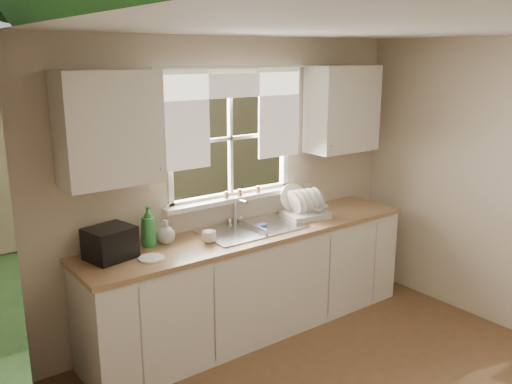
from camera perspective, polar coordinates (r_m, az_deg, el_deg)
room_walls at (r=3.31m, az=18.18°, el=-6.10°), size 3.62×4.02×2.50m
ceiling at (r=3.16m, az=19.02°, el=16.27°), size 3.60×4.00×0.02m
window at (r=4.68m, az=-2.58°, el=3.65°), size 1.38×0.16×1.06m
curtains at (r=4.58m, az=-2.27°, el=9.07°), size 1.50×0.03×0.81m
base_cabinets at (r=4.75m, az=-0.22°, el=-9.51°), size 3.00×0.62×0.87m
countertop at (r=4.58m, az=-0.23°, el=-4.29°), size 3.04×0.65×0.04m
upper_cabinet_left at (r=3.94m, az=-15.20°, el=6.50°), size 0.70×0.33×0.80m
upper_cabinet_right at (r=5.23m, az=9.08°, el=8.64°), size 0.70×0.33×0.80m
wall_outlet at (r=5.29m, az=5.47°, el=0.34°), size 0.08×0.01×0.12m
sill_jars at (r=4.73m, az=-1.52°, el=-0.02°), size 0.38×0.04×0.06m
sink at (r=4.62m, az=-0.46°, el=-4.80°), size 0.88×0.52×0.40m
dish_rack at (r=4.93m, az=5.13°, el=-1.72°), size 0.43×0.35×0.30m
bowl at (r=4.97m, az=6.44°, el=-1.73°), size 0.24×0.24×0.05m
soap_bottle_a at (r=4.24m, az=-11.28°, el=-3.55°), size 0.12×0.12×0.32m
soap_bottle_b at (r=4.10m, az=-13.79°, el=-5.11°), size 0.12×0.12×0.21m
soap_bottle_c at (r=4.31m, az=-9.48°, el=-4.14°), size 0.19×0.19×0.19m
saucer at (r=4.03m, az=-10.96°, el=-6.85°), size 0.19×0.19×0.01m
cup at (r=4.29m, az=-4.96°, el=-4.71°), size 0.15×0.15×0.09m
black_appliance at (r=4.07m, az=-15.11°, el=-5.20°), size 0.37×0.34×0.23m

